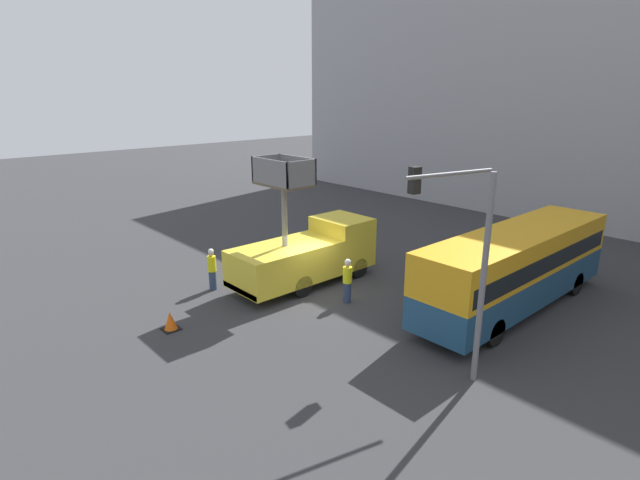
{
  "coord_description": "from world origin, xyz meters",
  "views": [
    {
      "loc": [
        15.05,
        -13.26,
        8.49
      ],
      "look_at": [
        -1.28,
        1.45,
        1.87
      ],
      "focal_mm": 28.0,
      "sensor_mm": 36.0,
      "label": 1
    }
  ],
  "objects_px": {
    "road_worker_directing": "(347,281)",
    "traffic_light_pole": "(457,235)",
    "utility_truck": "(308,252)",
    "road_worker_near_truck": "(212,269)",
    "city_bus": "(516,264)",
    "traffic_cone_near_truck": "(170,321)"
  },
  "relations": [
    {
      "from": "utility_truck",
      "to": "traffic_light_pole",
      "type": "bearing_deg",
      "value": -8.17
    },
    {
      "from": "utility_truck",
      "to": "city_bus",
      "type": "distance_m",
      "value": 8.82
    },
    {
      "from": "road_worker_near_truck",
      "to": "road_worker_directing",
      "type": "height_order",
      "value": "road_worker_near_truck"
    },
    {
      "from": "city_bus",
      "to": "road_worker_near_truck",
      "type": "height_order",
      "value": "city_bus"
    },
    {
      "from": "road_worker_directing",
      "to": "traffic_light_pole",
      "type": "bearing_deg",
      "value": -82.05
    },
    {
      "from": "traffic_cone_near_truck",
      "to": "city_bus",
      "type": "bearing_deg",
      "value": 56.14
    },
    {
      "from": "traffic_cone_near_truck",
      "to": "utility_truck",
      "type": "bearing_deg",
      "value": 91.92
    },
    {
      "from": "utility_truck",
      "to": "road_worker_directing",
      "type": "relative_size",
      "value": 3.66
    },
    {
      "from": "utility_truck",
      "to": "road_worker_near_truck",
      "type": "relative_size",
      "value": 3.64
    },
    {
      "from": "utility_truck",
      "to": "road_worker_directing",
      "type": "xyz_separation_m",
      "value": [
        2.81,
        -0.24,
        -0.49
      ]
    },
    {
      "from": "road_worker_directing",
      "to": "city_bus",
      "type": "bearing_deg",
      "value": -29.53
    },
    {
      "from": "utility_truck",
      "to": "road_worker_near_truck",
      "type": "height_order",
      "value": "utility_truck"
    },
    {
      "from": "traffic_light_pole",
      "to": "city_bus",
      "type": "bearing_deg",
      "value": 97.05
    },
    {
      "from": "utility_truck",
      "to": "road_worker_directing",
      "type": "bearing_deg",
      "value": -4.97
    },
    {
      "from": "city_bus",
      "to": "traffic_light_pole",
      "type": "relative_size",
      "value": 1.7
    },
    {
      "from": "traffic_light_pole",
      "to": "road_worker_directing",
      "type": "height_order",
      "value": "traffic_light_pole"
    },
    {
      "from": "road_worker_directing",
      "to": "utility_truck",
      "type": "bearing_deg",
      "value": 102.76
    },
    {
      "from": "road_worker_near_truck",
      "to": "road_worker_directing",
      "type": "distance_m",
      "value": 6.03
    },
    {
      "from": "traffic_light_pole",
      "to": "traffic_cone_near_truck",
      "type": "distance_m",
      "value": 10.69
    },
    {
      "from": "traffic_light_pole",
      "to": "road_worker_near_truck",
      "type": "bearing_deg",
      "value": -166.62
    },
    {
      "from": "utility_truck",
      "to": "city_bus",
      "type": "relative_size",
      "value": 0.64
    },
    {
      "from": "city_bus",
      "to": "traffic_cone_near_truck",
      "type": "bearing_deg",
      "value": 155.85
    }
  ]
}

